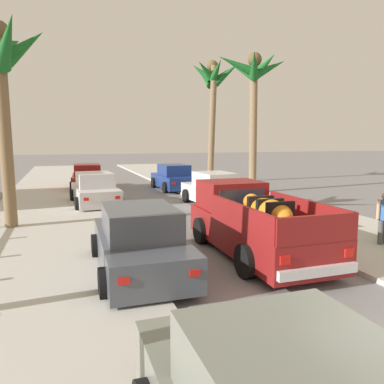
{
  "coord_description": "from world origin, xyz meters",
  "views": [
    {
      "loc": [
        -3.98,
        -2.68,
        3.02
      ],
      "look_at": [
        0.3,
        9.55,
        1.2
      ],
      "focal_mm": 34.83,
      "sensor_mm": 36.0,
      "label": 1
    }
  ],
  "objects_px": {
    "pickup_truck": "(253,223)",
    "palm_tree_right_back": "(214,85)",
    "pedestrian": "(384,216)",
    "car_left_mid": "(173,178)",
    "palm_tree_left_mid": "(253,82)",
    "car_left_far": "(87,178)",
    "car_right_near": "(140,242)",
    "car_right_far": "(215,190)",
    "car_left_near": "(95,190)"
  },
  "relations": [
    {
      "from": "palm_tree_right_back",
      "to": "palm_tree_left_mid",
      "type": "bearing_deg",
      "value": -86.11
    },
    {
      "from": "pickup_truck",
      "to": "pedestrian",
      "type": "height_order",
      "value": "pickup_truck"
    },
    {
      "from": "car_left_near",
      "to": "pedestrian",
      "type": "height_order",
      "value": "pedestrian"
    },
    {
      "from": "car_left_near",
      "to": "car_right_near",
      "type": "bearing_deg",
      "value": -88.72
    },
    {
      "from": "car_right_near",
      "to": "pickup_truck",
      "type": "bearing_deg",
      "value": 8.61
    },
    {
      "from": "car_left_far",
      "to": "palm_tree_right_back",
      "type": "xyz_separation_m",
      "value": [
        8.56,
        0.48,
        6.0
      ]
    },
    {
      "from": "car_left_near",
      "to": "pickup_truck",
      "type": "bearing_deg",
      "value": -69.36
    },
    {
      "from": "car_right_near",
      "to": "palm_tree_left_mid",
      "type": "xyz_separation_m",
      "value": [
        8.75,
        11.05,
        5.53
      ]
    },
    {
      "from": "car_left_near",
      "to": "car_left_mid",
      "type": "relative_size",
      "value": 1.01
    },
    {
      "from": "palm_tree_left_mid",
      "to": "pedestrian",
      "type": "distance_m",
      "value": 12.71
    },
    {
      "from": "pickup_truck",
      "to": "car_left_far",
      "type": "height_order",
      "value": "pickup_truck"
    },
    {
      "from": "pickup_truck",
      "to": "car_left_far",
      "type": "relative_size",
      "value": 1.21
    },
    {
      "from": "pickup_truck",
      "to": "palm_tree_left_mid",
      "type": "distance_m",
      "value": 13.14
    },
    {
      "from": "pedestrian",
      "to": "car_left_mid",
      "type": "bearing_deg",
      "value": 98.27
    },
    {
      "from": "car_right_near",
      "to": "pedestrian",
      "type": "distance_m",
      "value": 6.83
    },
    {
      "from": "car_left_mid",
      "to": "palm_tree_left_mid",
      "type": "xyz_separation_m",
      "value": [
        3.95,
        -2.52,
        5.53
      ]
    },
    {
      "from": "car_left_mid",
      "to": "car_left_far",
      "type": "distance_m",
      "value": 5.32
    },
    {
      "from": "car_right_near",
      "to": "car_right_far",
      "type": "relative_size",
      "value": 0.99
    },
    {
      "from": "pickup_truck",
      "to": "palm_tree_right_back",
      "type": "height_order",
      "value": "palm_tree_right_back"
    },
    {
      "from": "palm_tree_right_back",
      "to": "pedestrian",
      "type": "xyz_separation_m",
      "value": [
        -1.59,
        -16.32,
        -5.8
      ]
    },
    {
      "from": "pickup_truck",
      "to": "pedestrian",
      "type": "distance_m",
      "value": 3.77
    },
    {
      "from": "palm_tree_left_mid",
      "to": "car_left_mid",
      "type": "bearing_deg",
      "value": 147.45
    },
    {
      "from": "pickup_truck",
      "to": "car_left_mid",
      "type": "relative_size",
      "value": 1.22
    },
    {
      "from": "pickup_truck",
      "to": "car_left_near",
      "type": "relative_size",
      "value": 1.21
    },
    {
      "from": "palm_tree_right_back",
      "to": "pedestrian",
      "type": "relative_size",
      "value": 5.25
    },
    {
      "from": "palm_tree_right_back",
      "to": "pedestrian",
      "type": "distance_m",
      "value": 17.4
    },
    {
      "from": "car_left_mid",
      "to": "car_left_far",
      "type": "relative_size",
      "value": 0.99
    },
    {
      "from": "car_left_mid",
      "to": "car_right_far",
      "type": "distance_m",
      "value": 5.97
    },
    {
      "from": "pickup_truck",
      "to": "palm_tree_right_back",
      "type": "distance_m",
      "value": 17.42
    },
    {
      "from": "car_left_mid",
      "to": "car_right_far",
      "type": "bearing_deg",
      "value": -87.82
    },
    {
      "from": "car_right_near",
      "to": "car_left_far",
      "type": "bearing_deg",
      "value": 90.55
    },
    {
      "from": "car_right_far",
      "to": "palm_tree_left_mid",
      "type": "bearing_deg",
      "value": 42.83
    },
    {
      "from": "car_left_mid",
      "to": "car_right_far",
      "type": "xyz_separation_m",
      "value": [
        0.23,
        -5.97,
        0.0
      ]
    },
    {
      "from": "car_right_near",
      "to": "palm_tree_left_mid",
      "type": "bearing_deg",
      "value": 51.63
    },
    {
      "from": "car_left_far",
      "to": "pedestrian",
      "type": "xyz_separation_m",
      "value": [
        6.97,
        -15.84,
        0.2
      ]
    },
    {
      "from": "pedestrian",
      "to": "pickup_truck",
      "type": "bearing_deg",
      "value": 167.75
    },
    {
      "from": "car_left_mid",
      "to": "pedestrian",
      "type": "xyz_separation_m",
      "value": [
        2.02,
        -13.89,
        0.2
      ]
    },
    {
      "from": "car_left_mid",
      "to": "pedestrian",
      "type": "height_order",
      "value": "pedestrian"
    },
    {
      "from": "car_right_near",
      "to": "car_right_far",
      "type": "height_order",
      "value": "same"
    },
    {
      "from": "car_right_far",
      "to": "car_left_far",
      "type": "bearing_deg",
      "value": 123.17
    },
    {
      "from": "palm_tree_left_mid",
      "to": "car_left_far",
      "type": "bearing_deg",
      "value": 153.31
    },
    {
      "from": "pickup_truck",
      "to": "car_left_near",
      "type": "distance_m",
      "value": 9.49
    },
    {
      "from": "car_left_near",
      "to": "palm_tree_left_mid",
      "type": "bearing_deg",
      "value": 10.7
    },
    {
      "from": "car_right_near",
      "to": "palm_tree_left_mid",
      "type": "height_order",
      "value": "palm_tree_left_mid"
    },
    {
      "from": "pickup_truck",
      "to": "car_right_near",
      "type": "distance_m",
      "value": 3.17
    },
    {
      "from": "pickup_truck",
      "to": "palm_tree_left_mid",
      "type": "xyz_separation_m",
      "value": [
        5.61,
        10.57,
        5.43
      ]
    },
    {
      "from": "car_right_near",
      "to": "car_left_far",
      "type": "distance_m",
      "value": 15.52
    },
    {
      "from": "pickup_truck",
      "to": "car_right_near",
      "type": "bearing_deg",
      "value": -171.39
    },
    {
      "from": "car_left_far",
      "to": "palm_tree_right_back",
      "type": "relative_size",
      "value": 0.52
    },
    {
      "from": "palm_tree_right_back",
      "to": "pedestrian",
      "type": "height_order",
      "value": "palm_tree_right_back"
    }
  ]
}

